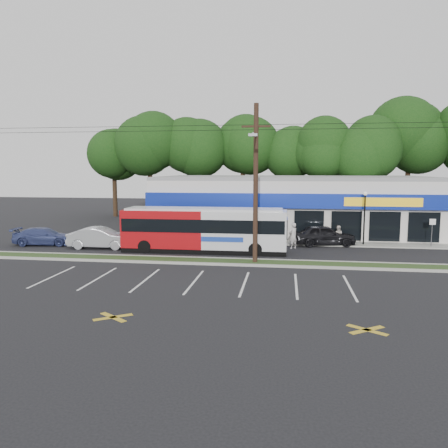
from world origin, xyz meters
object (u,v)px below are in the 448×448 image
car_dark (324,235)px  pedestrian_a (293,236)px  metrobus (204,229)px  lamp_post (365,212)px  utility_pole (253,178)px  pedestrian_b (338,236)px  sign_post (432,228)px  car_silver (101,238)px  car_blue (44,236)px

car_dark → pedestrian_a: (-2.43, -1.65, 0.15)m
metrobus → car_dark: 9.68m
lamp_post → metrobus: 12.73m
utility_pole → pedestrian_b: (6.17, 7.57, -4.62)m
sign_post → metrobus: bearing=-166.5°
metrobus → pedestrian_a: metrobus is taller
lamp_post → car_silver: 20.49m
utility_pole → car_blue: (-16.90, 4.58, -4.72)m
car_silver → pedestrian_b: (18.00, 3.76, -0.01)m
sign_post → pedestrian_a: (-10.52, -1.88, -0.58)m
lamp_post → pedestrian_b: 2.76m
car_blue → metrobus: bearing=-102.3°
metrobus → car_silver: size_ratio=2.45×
sign_post → car_blue: size_ratio=0.47×
car_silver → pedestrian_b: bearing=-81.2°
lamp_post → sign_post: size_ratio=1.91×
car_silver → car_blue: 5.13m
sign_post → car_silver: sign_post is taller
pedestrian_a → car_dark: bearing=172.3°
sign_post → car_silver: 25.30m
lamp_post → pedestrian_b: (-2.00, -0.30, -1.87)m
utility_pole → car_blue: utility_pole is taller
sign_post → pedestrian_b: (-7.00, -0.07, -0.76)m
metrobus → car_dark: size_ratio=2.45×
car_dark → pedestrian_a: size_ratio=2.48×
lamp_post → car_dark: 3.63m
pedestrian_b → metrobus: bearing=37.7°
sign_post → metrobus: (-16.94, -4.07, 0.14)m
car_blue → pedestrian_b: pedestrian_b is taller
utility_pole → lamp_post: bearing=43.9°
utility_pole → car_dark: (5.07, 7.42, -4.59)m
sign_post → metrobus: metrobus is taller
car_dark → sign_post: bearing=-97.7°
car_blue → pedestrian_b: (23.07, 3.00, 0.11)m
sign_post → utility_pole: bearing=-149.9°
utility_pole → lamp_post: 11.67m
utility_pole → car_dark: size_ratio=10.30×
metrobus → car_silver: (-8.06, 0.24, -0.89)m
utility_pole → pedestrian_b: 10.80m
pedestrian_a → lamp_post: bearing=159.0°
metrobus → car_dark: bearing=23.1°
metrobus → car_silver: bearing=178.0°
utility_pole → car_silver: bearing=162.2°
car_dark → car_blue: car_dark is taller
utility_pole → sign_post: 15.71m
lamp_post → car_silver: size_ratio=0.87×
utility_pole → car_blue: bearing=164.9°
pedestrian_a → car_silver: bearing=-34.2°
utility_pole → lamp_post: size_ratio=11.76×
metrobus → car_silver: metrobus is taller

